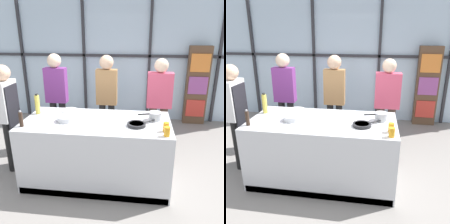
# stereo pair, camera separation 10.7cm
# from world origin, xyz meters

# --- Properties ---
(ground_plane) EXTENTS (18.00, 18.00, 0.00)m
(ground_plane) POSITION_xyz_m (0.00, 0.00, 0.00)
(ground_plane) COLOR gray
(back_window_wall) EXTENTS (6.40, 0.10, 2.80)m
(back_window_wall) POSITION_xyz_m (0.00, 2.65, 1.40)
(back_window_wall) COLOR silver
(back_window_wall) RESTS_ON ground_plane
(bookshelf) EXTENTS (0.49, 0.19, 1.79)m
(bookshelf) POSITION_xyz_m (1.86, 2.46, 0.90)
(bookshelf) COLOR brown
(bookshelf) RESTS_ON ground_plane
(demo_island) EXTENTS (2.04, 0.99, 0.93)m
(demo_island) POSITION_xyz_m (0.00, -0.00, 0.46)
(demo_island) COLOR silver
(demo_island) RESTS_ON ground_plane
(chef) EXTENTS (0.23, 0.38, 1.66)m
(chef) POSITION_xyz_m (-1.37, 0.13, 0.96)
(chef) COLOR black
(chef) RESTS_ON ground_plane
(spectator_far_left) EXTENTS (0.38, 0.24, 1.73)m
(spectator_far_left) POSITION_xyz_m (-0.92, 1.00, 1.01)
(spectator_far_left) COLOR black
(spectator_far_left) RESTS_ON ground_plane
(spectator_center_left) EXTENTS (0.36, 0.24, 1.72)m
(spectator_center_left) POSITION_xyz_m (0.00, 1.00, 1.02)
(spectator_center_left) COLOR black
(spectator_center_left) RESTS_ON ground_plane
(spectator_center_right) EXTENTS (0.43, 0.23, 1.68)m
(spectator_center_right) POSITION_xyz_m (0.92, 1.00, 0.96)
(spectator_center_right) COLOR #47382D
(spectator_center_right) RESTS_ON ground_plane
(frying_pan) EXTENTS (0.39, 0.32, 0.04)m
(frying_pan) POSITION_xyz_m (0.56, -0.12, 0.95)
(frying_pan) COLOR #232326
(frying_pan) RESTS_ON demo_island
(saucepan) EXTENTS (0.33, 0.18, 0.11)m
(saucepan) POSITION_xyz_m (0.80, 0.12, 0.99)
(saucepan) COLOR silver
(saucepan) RESTS_ON demo_island
(white_plate) EXTENTS (0.27, 0.27, 0.01)m
(white_plate) POSITION_xyz_m (-0.49, 0.37, 0.94)
(white_plate) COLOR white
(white_plate) RESTS_ON demo_island
(mixing_bowl) EXTENTS (0.24, 0.24, 0.07)m
(mixing_bowl) POSITION_xyz_m (-0.42, -0.06, 0.97)
(mixing_bowl) COLOR silver
(mixing_bowl) RESTS_ON demo_island
(oil_bottle) EXTENTS (0.07, 0.07, 0.31)m
(oil_bottle) POSITION_xyz_m (-0.92, 0.17, 1.08)
(oil_bottle) COLOR #E0CC4C
(oil_bottle) RESTS_ON demo_island
(pepper_grinder) EXTENTS (0.05, 0.05, 0.22)m
(pepper_grinder) POSITION_xyz_m (-0.93, -0.32, 1.03)
(pepper_grinder) COLOR #332319
(pepper_grinder) RESTS_ON demo_island
(juice_glass_near) EXTENTS (0.07, 0.07, 0.12)m
(juice_glass_near) POSITION_xyz_m (0.92, -0.39, 0.99)
(juice_glass_near) COLOR orange
(juice_glass_near) RESTS_ON demo_island
(juice_glass_far) EXTENTS (0.07, 0.07, 0.12)m
(juice_glass_far) POSITION_xyz_m (0.92, -0.25, 0.99)
(juice_glass_far) COLOR orange
(juice_glass_far) RESTS_ON demo_island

